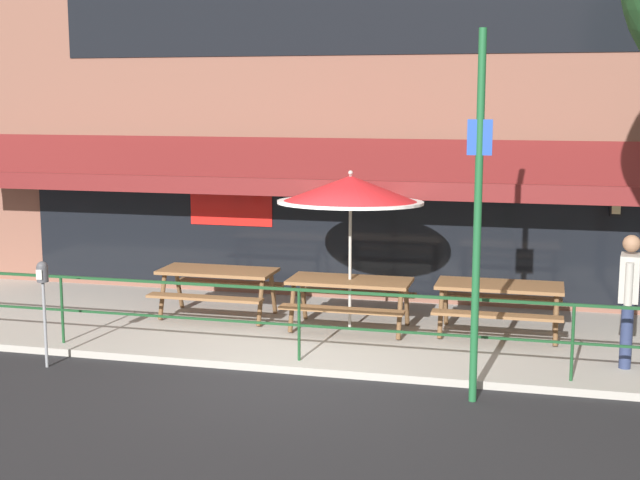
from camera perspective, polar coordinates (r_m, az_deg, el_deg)
ground_plane at (r=11.58m, az=-1.74°, el=-8.59°), size 120.00×120.00×0.00m
patio_deck at (r=13.42m, az=0.61°, el=-5.86°), size 15.00×4.00×0.10m
restaurant_building at (r=15.13m, az=2.64°, el=8.99°), size 15.00×1.60×7.01m
patio_railing at (r=11.64m, az=-1.36°, el=-4.41°), size 13.84×0.04×0.97m
picnic_table_left at (r=14.01m, az=-6.55°, el=-2.52°), size 1.80×1.42×0.76m
picnic_table_centre at (r=13.19m, az=1.92°, el=-3.21°), size 1.80×1.42×0.76m
picnic_table_right at (r=13.12m, az=11.40°, el=-3.45°), size 1.80×1.42×0.76m
patio_umbrella_centre at (r=12.95m, az=1.96°, el=3.18°), size 2.14×2.14×2.38m
pedestrian_walking at (r=12.01m, az=19.16°, el=-3.24°), size 0.28×0.62×1.71m
parking_meter_near at (r=12.14m, az=-17.32°, el=-2.58°), size 0.15×0.16×1.42m
street_sign_pole at (r=10.26m, az=10.06°, el=1.55°), size 0.28×0.09×4.28m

